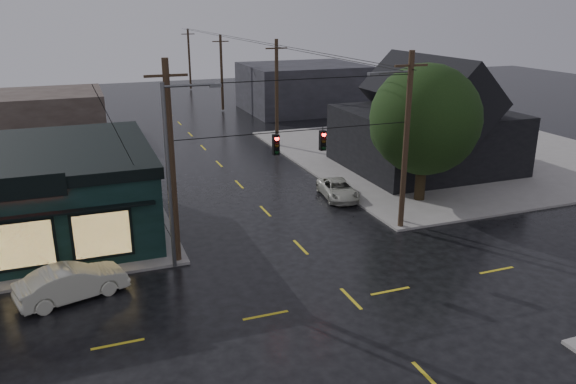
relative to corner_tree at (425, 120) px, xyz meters
name	(u,v)px	position (x,y,z in m)	size (l,w,h in m)	color
ground_plane	(351,299)	(-10.21, -10.22, -5.49)	(160.00, 160.00, 0.00)	black
sidewalk_ne	(452,153)	(9.79, 9.78, -5.42)	(28.00, 28.00, 0.15)	gray
ne_building	(427,113)	(4.79, 6.78, -1.02)	(12.60, 11.60, 8.75)	black
corner_tree	(425,120)	(0.00, 0.00, 0.00)	(7.12, 7.12, 8.92)	black
utility_pole_nw	(179,262)	(-16.71, -3.72, -5.49)	(2.00, 0.32, 10.15)	#342117
utility_pole_ne	(400,228)	(-3.71, -3.72, -5.49)	(2.00, 0.32, 10.15)	#342117
utility_pole_far_a	(277,146)	(-3.71, 17.78, -5.49)	(2.00, 0.32, 9.65)	#342117
utility_pole_far_b	(223,111)	(-3.71, 37.78, -5.49)	(2.00, 0.32, 9.15)	#342117
utility_pole_far_c	(191,90)	(-3.71, 57.78, -5.49)	(2.00, 0.32, 9.15)	#342117
span_signal_assembly	(299,142)	(-10.11, -3.72, 0.21)	(13.00, 0.48, 1.23)	black
streetlight_nw	(175,269)	(-17.01, -4.42, -5.49)	(5.40, 0.30, 9.15)	#5C5E60
streetlight_ne	(401,223)	(-3.21, -3.02, -5.49)	(5.40, 0.30, 9.15)	#5C5E60
bg_building_west	(39,115)	(-24.21, 29.78, -3.29)	(12.00, 10.00, 4.40)	#342A26
bg_building_east	(303,87)	(5.79, 34.78, -2.69)	(14.00, 12.00, 5.60)	#25252A
sedan_cream	(72,282)	(-21.73, -5.79, -4.72)	(1.64, 4.71, 1.55)	beige
suv_silver	(338,189)	(-4.79, 2.50, -4.88)	(2.02, 4.39, 1.22)	#B8B8AA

